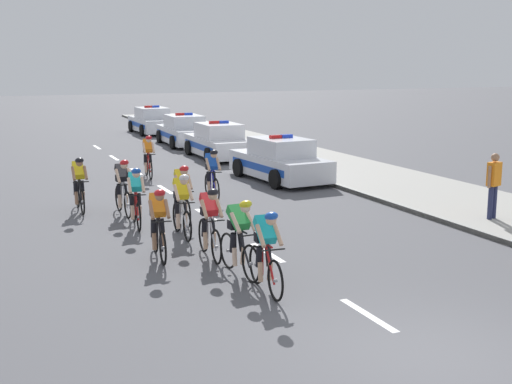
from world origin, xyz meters
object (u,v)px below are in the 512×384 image
cyclist_lead (266,250)px  police_car_second (218,142)px  police_car_third (184,131)px  police_car_furthest (152,121)px  cyclist_fourth (158,222)px  cyclist_ninth (123,186)px  cyclist_second (240,236)px  cyclist_sixth (136,196)px  cyclist_seventh (182,193)px  police_car_nearest (280,161)px  spectator_middle (494,181)px  cyclist_third (210,221)px  cyclist_fifth (182,204)px  cyclist_eleventh (148,156)px  cyclist_tenth (212,174)px  cyclist_eighth (79,183)px

cyclist_lead → police_car_second: size_ratio=0.39×
police_car_second → police_car_third: (-0.00, 4.92, 0.00)m
cyclist_lead → police_car_furthest: size_ratio=0.39×
cyclist_fourth → cyclist_ninth: (0.23, 4.44, 0.00)m
cyclist_second → police_car_third: 21.07m
cyclist_sixth → cyclist_seventh: bearing=-3.6°
cyclist_seventh → police_car_furthest: size_ratio=0.39×
police_car_nearest → spectator_middle: 8.20m
police_car_nearest → police_car_second: 6.13m
cyclist_seventh → cyclist_ninth: 1.97m
cyclist_seventh → cyclist_ninth: same height
cyclist_seventh → cyclist_lead: bearing=-92.0°
cyclist_lead → cyclist_second: (-0.07, 1.08, 0.00)m
police_car_second → cyclist_lead: bearing=-107.4°
cyclist_second → cyclist_sixth: (-0.90, 4.62, 0.00)m
cyclist_fourth → police_car_second: size_ratio=0.39×
cyclist_fourth → cyclist_lead: bearing=-66.8°
cyclist_fourth → cyclist_sixth: same height
cyclist_third → cyclist_seventh: (0.39, 3.20, 0.00)m
cyclist_ninth → police_car_nearest: (6.14, 3.22, -0.11)m
cyclist_seventh → spectator_middle: size_ratio=1.03×
police_car_second → cyclist_fifth: bearing=-113.8°
cyclist_fifth → cyclist_sixth: 1.56m
cyclist_fourth → police_car_third: 19.76m
police_car_nearest → spectator_middle: (2.25, -7.88, 0.40)m
cyclist_eleventh → police_car_third: police_car_third is taller
cyclist_tenth → cyclist_eleventh: bearing=99.5°
cyclist_tenth → police_car_furthest: (3.27, 19.42, -0.11)m
cyclist_fourth → cyclist_seventh: bearing=64.0°
cyclist_lead → police_car_second: 17.36m
cyclist_lead → police_car_nearest: size_ratio=0.38×
police_car_third → cyclist_third: bearing=-105.7°
cyclist_sixth → police_car_second: size_ratio=0.39×
cyclist_seventh → cyclist_ninth: size_ratio=1.00×
cyclist_fifth → cyclist_tenth: 4.39m
cyclist_eleventh → spectator_middle: 11.97m
cyclist_lead → cyclist_eleventh: (1.15, 12.75, 0.00)m
cyclist_third → cyclist_sixth: (-0.78, 3.27, 0.00)m
cyclist_eighth → cyclist_eleventh: size_ratio=1.00×
cyclist_lead → cyclist_eighth: (-1.96, 8.10, 0.00)m
cyclist_sixth → police_car_furthest: size_ratio=0.39×
cyclist_lead → cyclist_fifth: same height
cyclist_eighth → spectator_middle: (9.38, -5.54, 0.30)m
cyclist_tenth → police_car_furthest: bearing=80.4°
police_car_nearest → police_car_second: bearing=90.0°
cyclist_seventh → police_car_second: police_car_second is taller
cyclist_third → police_car_third: (5.37, 19.05, -0.11)m
cyclist_third → spectator_middle: size_ratio=1.03×
cyclist_second → police_car_furthest: (5.24, 26.54, -0.11)m
cyclist_lead → cyclist_fourth: bearing=113.2°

